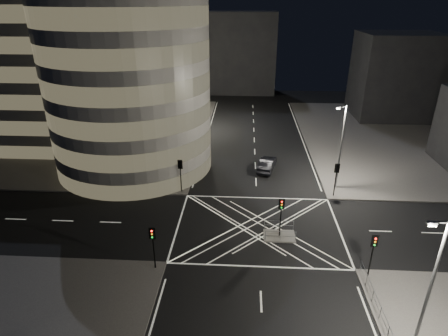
# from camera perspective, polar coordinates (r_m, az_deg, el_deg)

# --- Properties ---
(ground) EXTENTS (120.00, 120.00, 0.00)m
(ground) POSITION_cam_1_polar(r_m,az_deg,el_deg) (37.94, 5.19, -8.97)
(ground) COLOR black
(ground) RESTS_ON ground
(sidewalk_far_left) EXTENTS (42.00, 42.00, 0.15)m
(sidewalk_far_left) POSITION_cam_1_polar(r_m,az_deg,el_deg) (67.99, -20.73, 5.17)
(sidewalk_far_left) COLOR #514E4C
(sidewalk_far_left) RESTS_ON ground
(sidewalk_far_right) EXTENTS (42.00, 42.00, 0.15)m
(sidewalk_far_right) POSITION_cam_1_polar(r_m,az_deg,el_deg) (69.29, 29.40, 3.89)
(sidewalk_far_right) COLOR #514E4C
(sidewalk_far_right) RESTS_ON ground
(central_island) EXTENTS (3.00, 2.00, 0.15)m
(central_island) POSITION_cam_1_polar(r_m,az_deg,el_deg) (36.80, 8.42, -10.21)
(central_island) COLOR slate
(central_island) RESTS_ON ground
(office_tower_curved) EXTENTS (30.00, 29.00, 27.20)m
(office_tower_curved) POSITION_cam_1_polar(r_m,az_deg,el_deg) (54.49, -17.91, 14.79)
(office_tower_curved) COLOR #9A9691
(office_tower_curved) RESTS_ON sidewalk_far_left
(office_block_rear) EXTENTS (24.00, 16.00, 22.00)m
(office_block_rear) POSITION_cam_1_polar(r_m,az_deg,el_deg) (77.00, -12.62, 16.82)
(office_block_rear) COLOR #9A9691
(office_block_rear) RESTS_ON sidewalk_far_left
(building_right_far) EXTENTS (14.00, 12.00, 15.00)m
(building_right_far) POSITION_cam_1_polar(r_m,az_deg,el_deg) (77.84, 24.67, 12.68)
(building_right_far) COLOR black
(building_right_far) RESTS_ON sidewalk_far_right
(building_far_end) EXTENTS (18.00, 8.00, 18.00)m
(building_far_end) POSITION_cam_1_polar(r_m,az_deg,el_deg) (90.41, 1.86, 17.09)
(building_far_end) COLOR black
(building_far_end) RESTS_ON ground
(tree_a) EXTENTS (4.66, 4.66, 7.15)m
(tree_a) POSITION_cam_1_polar(r_m,az_deg,el_deg) (44.66, -8.46, 2.93)
(tree_a) COLOR black
(tree_a) RESTS_ON sidewalk_far_left
(tree_b) EXTENTS (3.98, 3.98, 7.20)m
(tree_b) POSITION_cam_1_polar(r_m,az_deg,el_deg) (50.03, -7.17, 5.95)
(tree_b) COLOR black
(tree_b) RESTS_ON sidewalk_far_left
(tree_c) EXTENTS (3.77, 3.77, 6.71)m
(tree_c) POSITION_cam_1_polar(r_m,az_deg,el_deg) (55.77, -6.08, 7.58)
(tree_c) COLOR black
(tree_c) RESTS_ON sidewalk_far_left
(tree_d) EXTENTS (4.60, 4.60, 7.93)m
(tree_d) POSITION_cam_1_polar(r_m,az_deg,el_deg) (61.26, -5.23, 9.91)
(tree_d) COLOR black
(tree_d) RESTS_ON sidewalk_far_left
(tree_e) EXTENTS (3.83, 3.83, 6.35)m
(tree_e) POSITION_cam_1_polar(r_m,az_deg,el_deg) (67.30, -4.46, 10.28)
(tree_e) COLOR black
(tree_e) RESTS_ON sidewalk_far_left
(traffic_signal_fl) EXTENTS (0.55, 0.22, 4.00)m
(traffic_signal_fl) POSITION_cam_1_polar(r_m,az_deg,el_deg) (43.03, -6.66, -0.29)
(traffic_signal_fl) COLOR black
(traffic_signal_fl) RESTS_ON sidewalk_far_left
(traffic_signal_nl) EXTENTS (0.55, 0.22, 4.00)m
(traffic_signal_nl) POSITION_cam_1_polar(r_m,az_deg,el_deg) (31.51, -10.78, -10.78)
(traffic_signal_nl) COLOR black
(traffic_signal_nl) RESTS_ON sidewalk_near_left
(traffic_signal_fr) EXTENTS (0.55, 0.22, 4.00)m
(traffic_signal_fr) POSITION_cam_1_polar(r_m,az_deg,el_deg) (43.66, 16.75, -0.85)
(traffic_signal_fr) COLOR black
(traffic_signal_fr) RESTS_ON sidewalk_far_right
(traffic_signal_nr) EXTENTS (0.55, 0.22, 4.00)m
(traffic_signal_nr) POSITION_cam_1_polar(r_m,az_deg,el_deg) (32.36, 21.79, -11.27)
(traffic_signal_nr) COLOR black
(traffic_signal_nr) RESTS_ON sidewalk_near_right
(traffic_signal_island) EXTENTS (0.55, 0.22, 4.00)m
(traffic_signal_island) POSITION_cam_1_polar(r_m,az_deg,el_deg) (35.26, 8.70, -6.42)
(traffic_signal_island) COLOR black
(traffic_signal_island) RESTS_ON central_island
(street_lamp_left_near) EXTENTS (1.25, 0.25, 10.00)m
(street_lamp_left_near) POSITION_cam_1_polar(r_m,az_deg,el_deg) (46.90, -6.54, 5.33)
(street_lamp_left_near) COLOR slate
(street_lamp_left_near) RESTS_ON sidewalk_far_left
(street_lamp_left_far) EXTENTS (1.25, 0.25, 10.00)m
(street_lamp_left_far) POSITION_cam_1_polar(r_m,az_deg,el_deg) (63.97, -3.89, 10.69)
(street_lamp_left_far) COLOR slate
(street_lamp_left_far) RESTS_ON sidewalk_far_left
(street_lamp_right_far) EXTENTS (1.25, 0.25, 10.00)m
(street_lamp_right_far) POSITION_cam_1_polar(r_m,az_deg,el_deg) (44.78, 17.36, 3.38)
(street_lamp_right_far) COLOR slate
(street_lamp_right_far) RESTS_ON sidewalk_far_right
(street_lamp_right_near) EXTENTS (1.25, 0.25, 10.00)m
(street_lamp_right_near) POSITION_cam_1_polar(r_m,az_deg,el_deg) (25.84, 28.80, -15.62)
(street_lamp_right_near) COLOR slate
(street_lamp_right_near) RESTS_ON sidewalk_near_right
(railing_near_right) EXTENTS (0.06, 11.70, 1.10)m
(railing_near_right) POSITION_cam_1_polar(r_m,az_deg,el_deg) (29.75, 23.21, -20.78)
(railing_near_right) COLOR slate
(railing_near_right) RESTS_ON sidewalk_near_right
(railing_island_south) EXTENTS (2.80, 0.06, 1.10)m
(railing_island_south) POSITION_cam_1_polar(r_m,az_deg,el_deg) (35.71, 8.59, -10.21)
(railing_island_south) COLOR slate
(railing_island_south) RESTS_ON central_island
(railing_island_north) EXTENTS (2.80, 0.06, 1.10)m
(railing_island_north) POSITION_cam_1_polar(r_m,az_deg,el_deg) (37.19, 8.37, -8.63)
(railing_island_north) COLOR slate
(railing_island_north) RESTS_ON central_island
(sedan) EXTENTS (2.93, 5.38, 1.68)m
(sedan) POSITION_cam_1_polar(r_m,az_deg,el_deg) (49.67, 6.59, 0.62)
(sedan) COLOR black
(sedan) RESTS_ON ground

